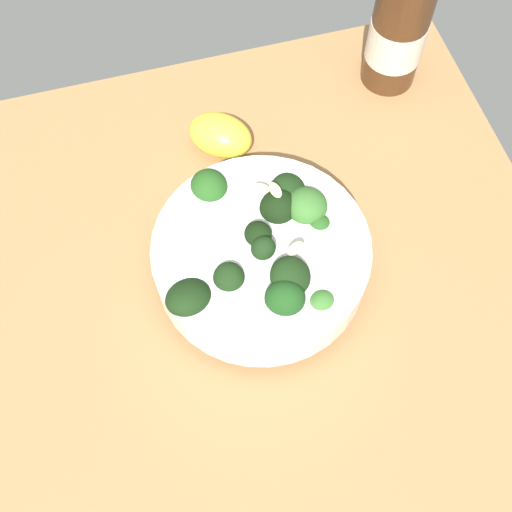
% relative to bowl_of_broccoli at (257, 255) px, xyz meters
% --- Properties ---
extents(ground_plane, '(0.60, 0.60, 0.03)m').
position_rel_bowl_of_broccoli_xyz_m(ground_plane, '(0.01, 0.00, -0.06)').
color(ground_plane, '#996D42').
extents(bowl_of_broccoli, '(0.21, 0.21, 0.08)m').
position_rel_bowl_of_broccoli_xyz_m(bowl_of_broccoli, '(0.00, 0.00, 0.00)').
color(bowl_of_broccoli, white).
rests_on(bowl_of_broccoli, ground_plane).
extents(lemon_wedge, '(0.08, 0.09, 0.04)m').
position_rel_bowl_of_broccoli_xyz_m(lemon_wedge, '(-0.16, 0.01, -0.02)').
color(lemon_wedge, yellow).
rests_on(lemon_wedge, ground_plane).
extents(bottle_tall, '(0.06, 0.06, 0.17)m').
position_rel_bowl_of_broccoli_xyz_m(bottle_tall, '(-0.21, 0.22, 0.04)').
color(bottle_tall, '#472814').
rests_on(bottle_tall, ground_plane).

